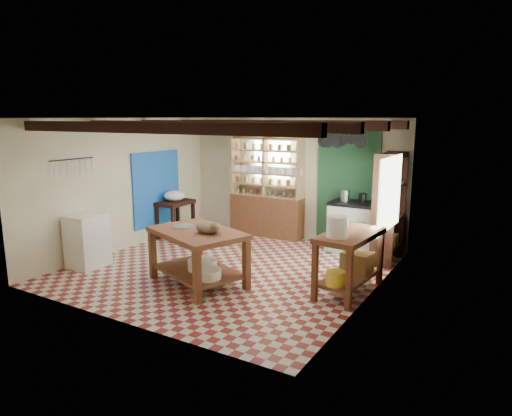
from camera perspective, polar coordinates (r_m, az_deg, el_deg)
The scene contains 30 objects.
floor at distance 8.13m, azimuth -3.38°, elevation -7.56°, with size 5.00×5.00×0.02m, color maroon.
ceiling at distance 7.69m, azimuth -3.61°, elevation 11.17°, with size 5.00×5.00×0.02m, color #49494E.
wall_back at distance 9.95m, azimuth 4.63°, elevation 3.68°, with size 5.00×0.04×2.60m, color beige.
wall_front at distance 5.94m, azimuth -17.13°, elevation -2.01°, with size 5.00×0.04×2.60m, color beige.
wall_left at distance 9.42m, azimuth -16.20°, elevation 2.83°, with size 0.04×5.00×2.60m, color beige.
wall_right at distance 6.75m, azimuth 14.38°, elevation -0.31°, with size 0.04×5.00×2.60m, color beige.
ceiling_beams at distance 7.69m, azimuth -3.59°, elevation 10.27°, with size 5.00×3.80×0.15m, color black.
blue_wall_patch at distance 10.06m, azimuth -12.29°, elevation 2.39°, with size 0.04×1.40×1.60m, color blue.
green_wall_patch at distance 9.45m, azimuth 11.37°, elevation 2.78°, with size 1.30×0.04×2.30m, color #1F4D2D.
window_back at distance 10.11m, azimuth 2.06°, elevation 6.11°, with size 0.90×0.02×0.80m, color silver.
window_right at distance 7.68m, azimuth 16.40°, elevation 1.74°, with size 0.02×1.30×1.20m, color silver.
utensil_rail at distance 8.55m, azimuth -21.96°, elevation 4.88°, with size 0.06×0.90×0.28m, color black.
pot_rack at distance 8.96m, azimuth 10.70°, elevation 8.33°, with size 0.86×0.12×0.36m, color black.
shelving_unit at distance 10.06m, azimuth 1.32°, elevation 2.65°, with size 1.70×0.34×2.20m, color tan.
tall_rack at distance 8.57m, azimuth 16.31°, elevation -0.02°, with size 0.40×0.86×2.00m, color black.
work_table at distance 7.33m, azimuth -7.28°, elevation -6.10°, with size 1.53×1.02×0.87m, color brown.
stove at distance 9.19m, azimuth 12.42°, elevation -2.30°, with size 1.01×0.68×0.99m, color beige.
prep_table at distance 10.19m, azimuth -10.04°, elevation -1.37°, with size 0.55×0.81×0.82m, color black.
white_cabinet at distance 8.62m, azimuth -20.33°, elevation -3.83°, with size 0.52×0.63×0.94m, color white.
right_counter at distance 7.05m, azimuth 11.56°, elevation -6.70°, with size 0.65×1.29×0.93m, color brown.
cat at distance 7.01m, azimuth -5.97°, elevation -2.41°, with size 0.41×0.31×0.18m, color #83684C.
steel_tray at distance 7.48m, azimuth -9.10°, elevation -2.26°, with size 0.36×0.36×0.02m, color #98979E.
basin_large at distance 7.35m, azimuth -6.72°, elevation -7.04°, with size 0.47×0.47×0.16m, color white.
basin_small at distance 6.96m, azimuth -6.01°, elevation -8.19°, with size 0.40×0.40×0.14m, color white.
kettle_left at distance 9.15m, azimuth 11.09°, elevation 1.53°, with size 0.18×0.18×0.21m, color #98979E.
kettle_right at distance 9.05m, azimuth 13.18°, elevation 1.23°, with size 0.14×0.14×0.18m, color black.
enamel_bowl at distance 10.09m, azimuth -10.14°, elevation 1.52°, with size 0.46×0.46×0.23m, color white.
white_bucket at distance 6.60m, azimuth 10.12°, elevation -2.33°, with size 0.31×0.31×0.31m, color white.
wicker_basket at distance 7.34m, azimuth 12.51°, elevation -6.57°, with size 0.43×0.35×0.30m, color #A07640.
yellow_tub at distance 6.70m, azimuth 9.92°, elevation -8.64°, with size 0.28×0.28×0.21m, color yellow.
Camera 1 is at (4.32, -6.36, 2.62)m, focal length 32.00 mm.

